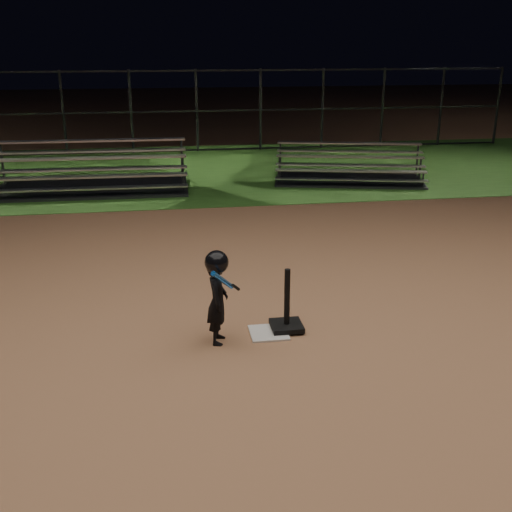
{
  "coord_description": "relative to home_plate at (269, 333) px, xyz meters",
  "views": [
    {
      "loc": [
        -1.19,
        -6.68,
        3.37
      ],
      "look_at": [
        0.0,
        1.0,
        0.65
      ],
      "focal_mm": 43.65,
      "sensor_mm": 36.0,
      "label": 1
    }
  ],
  "objects": [
    {
      "name": "bleacher_left",
      "position": [
        -2.8,
        8.06,
        0.21
      ],
      "size": [
        4.45,
        2.23,
        1.08
      ],
      "rotation": [
        0.0,
        0.0,
        -0.02
      ],
      "color": "silver",
      "rests_on": "ground"
    },
    {
      "name": "batting_tee",
      "position": [
        0.24,
        0.07,
        0.15
      ],
      "size": [
        0.38,
        0.38,
        0.77
      ],
      "color": "black",
      "rests_on": "home_plate"
    },
    {
      "name": "ground",
      "position": [
        0.0,
        0.0,
        -0.01
      ],
      "size": [
        80.0,
        80.0,
        0.0
      ],
      "primitive_type": "plane",
      "color": "#9F6B48",
      "rests_on": "ground"
    },
    {
      "name": "home_plate",
      "position": [
        0.0,
        0.0,
        0.0
      ],
      "size": [
        0.45,
        0.45,
        0.02
      ],
      "primitive_type": "cube",
      "color": "beige",
      "rests_on": "ground"
    },
    {
      "name": "grass_strip",
      "position": [
        0.0,
        10.0,
        -0.01
      ],
      "size": [
        60.0,
        8.0,
        0.01
      ],
      "primitive_type": "cube",
      "color": "#28541B",
      "rests_on": "ground"
    },
    {
      "name": "bleacher_right",
      "position": [
        3.43,
        8.05,
        0.17
      ],
      "size": [
        3.92,
        2.55,
        0.89
      ],
      "rotation": [
        0.0,
        0.0,
        -0.23
      ],
      "color": "#B5B4BA",
      "rests_on": "ground"
    },
    {
      "name": "backstop_fence",
      "position": [
        0.0,
        13.0,
        1.24
      ],
      "size": [
        20.08,
        0.08,
        2.5
      ],
      "color": "#38383D",
      "rests_on": "ground"
    },
    {
      "name": "child_batter",
      "position": [
        -0.62,
        -0.11,
        0.59
      ],
      "size": [
        0.43,
        0.59,
        1.13
      ],
      "rotation": [
        0.0,
        0.0,
        1.38
      ],
      "color": "black",
      "rests_on": "ground"
    }
  ]
}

